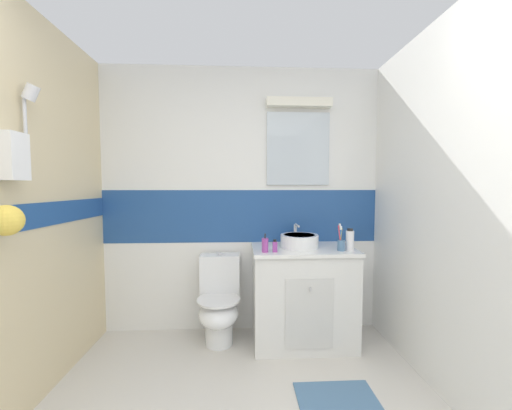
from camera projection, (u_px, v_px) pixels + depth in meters
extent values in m
cube|color=white|center=(242.00, 284.00, 2.90)|extent=(3.20, 0.10, 0.85)
cube|color=#234C8C|center=(242.00, 216.00, 2.85)|extent=(3.20, 0.10, 0.50)
cube|color=white|center=(242.00, 130.00, 2.81)|extent=(3.20, 0.10, 1.15)
cube|color=silver|center=(298.00, 149.00, 2.78)|extent=(0.59, 0.02, 0.68)
cube|color=white|center=(299.00, 103.00, 2.72)|extent=(0.61, 0.10, 0.08)
cube|color=white|center=(12.00, 156.00, 1.59)|extent=(0.10, 0.14, 0.26)
cylinder|color=silver|center=(25.00, 126.00, 1.72)|extent=(0.02, 0.02, 0.38)
cylinder|color=silver|center=(31.00, 92.00, 1.71)|extent=(0.10, 0.07, 0.11)
sphere|color=#F2CC4C|center=(6.00, 220.00, 1.49)|extent=(0.16, 0.16, 0.16)
cube|color=white|center=(479.00, 210.00, 1.67)|extent=(0.10, 3.48, 2.50)
cube|color=silver|center=(302.00, 296.00, 2.61)|extent=(0.87, 0.54, 0.82)
cube|color=white|center=(303.00, 249.00, 2.57)|extent=(0.89, 0.56, 0.03)
cube|color=silver|center=(309.00, 314.00, 2.34)|extent=(0.39, 0.01, 0.57)
cylinder|color=silver|center=(310.00, 289.00, 2.31)|extent=(0.02, 0.02, 0.03)
cylinder|color=white|center=(299.00, 241.00, 2.58)|extent=(0.33, 0.33, 0.11)
cylinder|color=#AFB1BA|center=(299.00, 235.00, 2.58)|extent=(0.27, 0.27, 0.01)
cylinder|color=silver|center=(295.00, 234.00, 2.77)|extent=(0.03, 0.03, 0.18)
cylinder|color=silver|center=(297.00, 225.00, 2.68)|extent=(0.02, 0.15, 0.02)
cylinder|color=white|center=(219.00, 334.00, 2.58)|extent=(0.24, 0.24, 0.18)
ellipsoid|color=white|center=(219.00, 314.00, 2.53)|extent=(0.34, 0.42, 0.22)
cylinder|color=white|center=(219.00, 300.00, 2.52)|extent=(0.37, 0.37, 0.02)
cube|color=white|center=(220.00, 273.00, 2.72)|extent=(0.36, 0.17, 0.36)
cylinder|color=silver|center=(220.00, 254.00, 2.71)|extent=(0.04, 0.04, 0.02)
cylinder|color=#4C7299|center=(341.00, 245.00, 2.44)|extent=(0.06, 0.06, 0.09)
cylinder|color=#D83F4C|center=(340.00, 236.00, 2.44)|extent=(0.04, 0.01, 0.18)
cube|color=white|center=(340.00, 225.00, 2.43)|extent=(0.02, 0.02, 0.03)
cylinder|color=gold|center=(341.00, 238.00, 2.45)|extent=(0.04, 0.04, 0.16)
cube|color=white|center=(341.00, 228.00, 2.44)|extent=(0.02, 0.02, 0.03)
cylinder|color=#338CD8|center=(340.00, 238.00, 2.44)|extent=(0.03, 0.01, 0.16)
cube|color=white|center=(340.00, 228.00, 2.44)|extent=(0.02, 0.02, 0.03)
cylinder|color=#993F99|center=(265.00, 245.00, 2.38)|extent=(0.05, 0.05, 0.11)
cylinder|color=#262626|center=(265.00, 236.00, 2.38)|extent=(0.01, 0.01, 0.04)
cylinder|color=#262626|center=(265.00, 234.00, 2.37)|extent=(0.01, 0.02, 0.01)
cube|color=#993F99|center=(275.00, 247.00, 2.39)|extent=(0.04, 0.03, 0.08)
cylinder|color=black|center=(275.00, 241.00, 2.38)|extent=(0.03, 0.03, 0.02)
cylinder|color=white|center=(350.00, 241.00, 2.45)|extent=(0.07, 0.07, 0.16)
cylinder|color=black|center=(350.00, 230.00, 2.44)|extent=(0.05, 0.05, 0.02)
cube|color=#4C7299|center=(339.00, 402.00, 1.87)|extent=(0.52, 0.40, 0.01)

